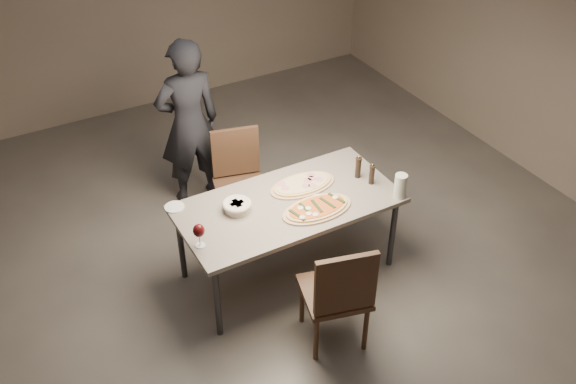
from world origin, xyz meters
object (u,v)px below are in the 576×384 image
zucchini_pizza (317,208)px  pepper_mill_left (358,167)px  ham_pizza (303,185)px  chair_near (339,292)px  carafe (400,186)px  dining_table (288,207)px  chair_far (239,175)px  diner (189,124)px  bread_basket (237,206)px

zucchini_pizza → pepper_mill_left: bearing=7.7°
ham_pizza → pepper_mill_left: (0.48, -0.11, 0.08)m
chair_near → carafe: bearing=44.4°
dining_table → chair_far: (-0.06, 0.81, -0.15)m
ham_pizza → chair_far: size_ratio=0.61×
pepper_mill_left → carafe: 0.42m
chair_near → diner: (-0.20, 2.30, 0.28)m
pepper_mill_left → dining_table: bearing=-178.5°
zucchini_pizza → carafe: carafe is taller
carafe → diner: size_ratio=0.13×
bread_basket → carafe: 1.33m
zucchini_pizza → chair_far: bearing=87.2°
dining_table → pepper_mill_left: (0.69, 0.02, 0.16)m
diner → zucchini_pizza: bearing=107.2°
chair_near → bread_basket: bearing=122.8°
pepper_mill_left → carafe: bearing=-70.8°
chair_far → zucchini_pizza: bearing=116.0°
zucchini_pizza → chair_near: 0.76m
zucchini_pizza → chair_far: 1.06m
bread_basket → chair_far: (0.34, 0.71, -0.26)m
bread_basket → chair_near: chair_near is taller
chair_far → chair_near: bearing=103.6°
ham_pizza → chair_near: bearing=-126.3°
ham_pizza → diner: 1.36m
bread_basket → diner: diner is taller
chair_near → chair_far: 1.71m
dining_table → zucchini_pizza: (0.15, -0.20, 0.07)m
bread_basket → carafe: bearing=-21.1°
ham_pizza → carafe: carafe is taller
pepper_mill_left → chair_near: chair_near is taller
ham_pizza → chair_near: 1.09m
dining_table → bread_basket: size_ratio=7.78×
ham_pizza → chair_near: chair_near is taller
zucchini_pizza → carafe: 0.71m
ham_pizza → carafe: 0.81m
dining_table → diner: bearing=101.4°
carafe → chair_far: (-0.89, 1.19, -0.31)m
bread_basket → chair_near: 1.08m
chair_far → diner: diner is taller
carafe → dining_table: bearing=155.4°
pepper_mill_left → diner: bearing=125.2°
zucchini_pizza → pepper_mill_left: size_ratio=2.84×
dining_table → zucchini_pizza: zucchini_pizza is taller
dining_table → carafe: (0.83, -0.38, 0.16)m
ham_pizza → pepper_mill_left: pepper_mill_left is taller
dining_table → ham_pizza: 0.26m
bread_basket → carafe: (1.24, -0.48, 0.06)m
pepper_mill_left → chair_near: size_ratio=0.21×
dining_table → chair_near: 0.91m
carafe → bread_basket: bearing=158.9°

